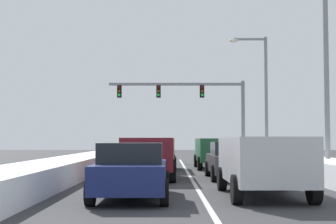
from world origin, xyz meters
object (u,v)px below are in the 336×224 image
(street_lamp_right_mid, at_px, (317,53))
(street_lamp_right_far, at_px, (260,88))
(sedan_charcoal_right_lane_second, at_px, (231,160))
(suv_maroon_center_lane_second, at_px, (148,154))
(suv_silver_right_lane_nearest, at_px, (261,160))
(sedan_navy_center_lane_nearest, at_px, (131,170))
(suv_tan_center_lane_third, at_px, (154,151))
(suv_green_right_lane_third, at_px, (214,150))
(traffic_light_gantry, at_px, (194,100))

(street_lamp_right_mid, bearing_deg, street_lamp_right_far, 90.24)
(sedan_charcoal_right_lane_second, bearing_deg, suv_maroon_center_lane_second, -177.77)
(suv_silver_right_lane_nearest, xyz_separation_m, sedan_navy_center_lane_nearest, (-3.63, -0.50, -0.25))
(suv_tan_center_lane_third, relative_size, street_lamp_right_mid, 0.55)
(sedan_navy_center_lane_nearest, height_order, suv_maroon_center_lane_second, suv_maroon_center_lane_second)
(suv_green_right_lane_third, distance_m, street_lamp_right_mid, 8.72)
(street_lamp_right_mid, bearing_deg, suv_maroon_center_lane_second, -173.77)
(suv_silver_right_lane_nearest, relative_size, sedan_navy_center_lane_nearest, 1.09)
(suv_silver_right_lane_nearest, xyz_separation_m, suv_tan_center_lane_third, (-3.32, 12.37, 0.00))
(traffic_light_gantry, bearing_deg, suv_tan_center_lane_third, -102.98)
(suv_silver_right_lane_nearest, height_order, street_lamp_right_far, street_lamp_right_far)
(suv_silver_right_lane_nearest, relative_size, street_lamp_right_mid, 0.55)
(sedan_charcoal_right_lane_second, distance_m, traffic_light_gantry, 18.63)
(sedan_charcoal_right_lane_second, distance_m, street_lamp_right_mid, 5.96)
(suv_green_right_lane_third, xyz_separation_m, street_lamp_right_far, (3.76, 6.22, 4.14))
(suv_silver_right_lane_nearest, xyz_separation_m, suv_maroon_center_lane_second, (-3.44, 6.22, 0.00))
(sedan_charcoal_right_lane_second, relative_size, suv_maroon_center_lane_second, 0.92)
(traffic_light_gantry, distance_m, street_lamp_right_mid, 18.07)
(sedan_navy_center_lane_nearest, distance_m, street_lamp_right_mid, 11.49)
(suv_silver_right_lane_nearest, xyz_separation_m, traffic_light_gantry, (-0.52, 24.55, 3.71))
(suv_maroon_center_lane_second, xyz_separation_m, traffic_light_gantry, (2.92, 18.33, 3.71))
(traffic_light_gantry, bearing_deg, street_lamp_right_mid, -76.25)
(street_lamp_right_far, bearing_deg, suv_tan_center_lane_third, -133.57)
(suv_silver_right_lane_nearest, distance_m, traffic_light_gantry, 24.84)
(suv_green_right_lane_third, xyz_separation_m, suv_tan_center_lane_third, (-3.28, -1.19, 0.00))
(suv_silver_right_lane_nearest, relative_size, suv_green_right_lane_third, 1.00)
(suv_green_right_lane_third, height_order, suv_tan_center_lane_third, same)
(suv_tan_center_lane_third, bearing_deg, suv_green_right_lane_third, 19.92)
(traffic_light_gantry, distance_m, street_lamp_right_far, 6.40)
(street_lamp_right_mid, bearing_deg, sedan_charcoal_right_lane_second, -170.20)
(suv_green_right_lane_third, xyz_separation_m, traffic_light_gantry, (-0.48, 10.99, 3.71))
(suv_green_right_lane_third, relative_size, traffic_light_gantry, 0.46)
(street_lamp_right_far, bearing_deg, traffic_light_gantry, 131.60)
(street_lamp_right_mid, bearing_deg, suv_silver_right_lane_nearest, -118.30)
(suv_green_right_lane_third, xyz_separation_m, street_lamp_right_mid, (3.82, -6.55, 4.30))
(street_lamp_right_far, bearing_deg, street_lamp_right_mid, -89.76)
(sedan_charcoal_right_lane_second, bearing_deg, suv_tan_center_lane_third, 118.79)
(street_lamp_right_mid, bearing_deg, suv_green_right_lane_third, 120.22)
(sedan_navy_center_lane_nearest, height_order, street_lamp_right_far, street_lamp_right_far)
(traffic_light_gantry, bearing_deg, street_lamp_right_far, -48.40)
(suv_maroon_center_lane_second, bearing_deg, street_lamp_right_far, 62.14)
(suv_maroon_center_lane_second, height_order, traffic_light_gantry, traffic_light_gantry)
(suv_silver_right_lane_nearest, bearing_deg, suv_green_right_lane_third, 90.17)
(sedan_navy_center_lane_nearest, bearing_deg, suv_silver_right_lane_nearest, 7.87)
(traffic_light_gantry, xyz_separation_m, street_lamp_right_mid, (4.29, -17.54, 0.59))
(traffic_light_gantry, relative_size, street_lamp_right_far, 1.22)
(sedan_navy_center_lane_nearest, xyz_separation_m, suv_tan_center_lane_third, (0.31, 12.88, 0.25))
(suv_green_right_lane_third, relative_size, street_lamp_right_far, 0.56)
(suv_silver_right_lane_nearest, relative_size, suv_tan_center_lane_third, 1.00)
(sedan_charcoal_right_lane_second, bearing_deg, suv_green_right_lane_third, 90.18)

